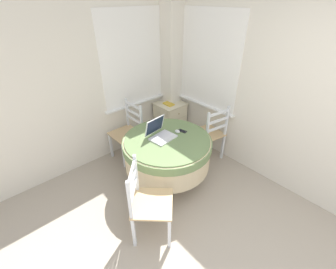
# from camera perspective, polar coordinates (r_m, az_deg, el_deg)

# --- Properties ---
(corner_room_shell) EXTENTS (4.14, 4.82, 2.55)m
(corner_room_shell) POSITION_cam_1_polar(r_m,az_deg,el_deg) (2.94, 3.97, 10.80)
(corner_room_shell) COLOR silver
(corner_room_shell) RESTS_ON ground_plane
(round_dining_table) EXTENTS (1.19, 1.19, 0.72)m
(round_dining_table) POSITION_cam_1_polar(r_m,az_deg,el_deg) (3.07, -0.22, -3.97)
(round_dining_table) COLOR #4C3D2D
(round_dining_table) RESTS_ON ground_plane
(laptop) EXTENTS (0.36, 0.34, 0.26)m
(laptop) POSITION_cam_1_polar(r_m,az_deg,el_deg) (2.98, -2.01, 0.29)
(laptop) COLOR silver
(laptop) RESTS_ON round_dining_table
(computer_mouse) EXTENTS (0.05, 0.08, 0.04)m
(computer_mouse) POSITION_cam_1_polar(r_m,az_deg,el_deg) (3.08, 2.41, 0.80)
(computer_mouse) COLOR white
(computer_mouse) RESTS_ON round_dining_table
(cell_phone) EXTENTS (0.08, 0.13, 0.01)m
(cell_phone) POSITION_cam_1_polar(r_m,az_deg,el_deg) (3.13, 3.70, 0.91)
(cell_phone) COLOR black
(cell_phone) RESTS_ON round_dining_table
(dining_chair_near_back_window) EXTENTS (0.44, 0.44, 0.95)m
(dining_chair_near_back_window) POSITION_cam_1_polar(r_m,az_deg,el_deg) (3.65, -10.12, 0.55)
(dining_chair_near_back_window) COLOR tan
(dining_chair_near_back_window) RESTS_ON ground_plane
(dining_chair_near_right_window) EXTENTS (0.50, 0.49, 0.95)m
(dining_chair_near_right_window) POSITION_cam_1_polar(r_m,az_deg,el_deg) (3.61, 10.49, 0.14)
(dining_chair_near_right_window) COLOR tan
(dining_chair_near_right_window) RESTS_ON ground_plane
(dining_chair_camera_near) EXTENTS (0.61, 0.61, 0.95)m
(dining_chair_camera_near) POSITION_cam_1_polar(r_m,az_deg,el_deg) (2.50, -5.09, -16.89)
(dining_chair_camera_near) COLOR tan
(dining_chair_camera_near) RESTS_ON ground_plane
(corner_cabinet) EXTENTS (0.48, 0.47, 0.67)m
(corner_cabinet) POSITION_cam_1_polar(r_m,az_deg,el_deg) (4.23, 0.58, 3.79)
(corner_cabinet) COLOR beige
(corner_cabinet) RESTS_ON ground_plane
(book_on_cabinet) EXTENTS (0.12, 0.19, 0.02)m
(book_on_cabinet) POSITION_cam_1_polar(r_m,az_deg,el_deg) (4.02, 0.16, 7.77)
(book_on_cabinet) COLOR gold
(book_on_cabinet) RESTS_ON corner_cabinet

